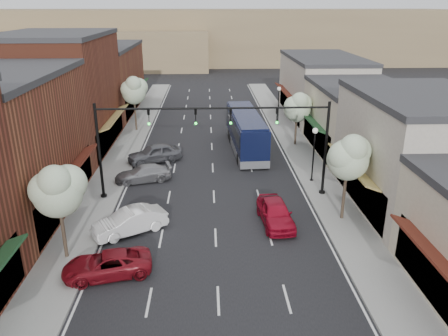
{
  "coord_description": "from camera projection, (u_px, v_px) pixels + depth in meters",
  "views": [
    {
      "loc": [
        -0.4,
        -21.25,
        13.27
      ],
      "look_at": [
        0.75,
        8.08,
        2.2
      ],
      "focal_mm": 35.0,
      "sensor_mm": 36.0,
      "label": 1
    }
  ],
  "objects": [
    {
      "name": "ground",
      "position": [
        216.0,
        255.0,
        24.56
      ],
      "size": [
        160.0,
        160.0,
        0.0
      ],
      "primitive_type": "plane",
      "color": "black",
      "rests_on": "ground"
    },
    {
      "name": "sidewalk_left",
      "position": [
        124.0,
        152.0,
        41.53
      ],
      "size": [
        2.8,
        73.0,
        0.15
      ],
      "primitive_type": "cube",
      "color": "gray",
      "rests_on": "ground"
    },
    {
      "name": "sidewalk_right",
      "position": [
        299.0,
        149.0,
        42.14
      ],
      "size": [
        2.8,
        73.0,
        0.15
      ],
      "primitive_type": "cube",
      "color": "gray",
      "rests_on": "ground"
    },
    {
      "name": "curb_left",
      "position": [
        139.0,
        151.0,
        41.58
      ],
      "size": [
        0.25,
        73.0,
        0.17
      ],
      "primitive_type": "cube",
      "color": "gray",
      "rests_on": "ground"
    },
    {
      "name": "curb_right",
      "position": [
        284.0,
        150.0,
        42.09
      ],
      "size": [
        0.25,
        73.0,
        0.17
      ],
      "primitive_type": "cube",
      "color": "gray",
      "rests_on": "ground"
    },
    {
      "name": "bldg_left_midfar",
      "position": [
        59.0,
        93.0,
        40.83
      ],
      "size": [
        10.14,
        14.1,
        10.9
      ],
      "color": "brown",
      "rests_on": "ground"
    },
    {
      "name": "bldg_left_far",
      "position": [
        100.0,
        79.0,
        56.23
      ],
      "size": [
        10.14,
        18.1,
        8.4
      ],
      "color": "brown",
      "rests_on": "ground"
    },
    {
      "name": "bldg_right_midnear",
      "position": [
        418.0,
        153.0,
        29.29
      ],
      "size": [
        9.14,
        12.1,
        7.9
      ],
      "color": "#BDB2A2",
      "rests_on": "ground"
    },
    {
      "name": "bldg_right_midfar",
      "position": [
        358.0,
        119.0,
        40.77
      ],
      "size": [
        9.14,
        12.1,
        6.4
      ],
      "color": "beige",
      "rests_on": "ground"
    },
    {
      "name": "bldg_right_far",
      "position": [
        322.0,
        87.0,
        53.69
      ],
      "size": [
        9.14,
        16.1,
        7.4
      ],
      "color": "#BDB2A2",
      "rests_on": "ground"
    },
    {
      "name": "hill_far",
      "position": [
        208.0,
        35.0,
        106.59
      ],
      "size": [
        120.0,
        30.0,
        12.0
      ],
      "primitive_type": "cube",
      "color": "#7A6647",
      "rests_on": "ground"
    },
    {
      "name": "hill_near",
      "position": [
        94.0,
        49.0,
        95.16
      ],
      "size": [
        50.0,
        20.0,
        8.0
      ],
      "primitive_type": "cube",
      "color": "#7A6647",
      "rests_on": "ground"
    },
    {
      "name": "signal_mast_right",
      "position": [
        293.0,
        135.0,
        30.61
      ],
      "size": [
        8.22,
        0.46,
        7.0
      ],
      "color": "black",
      "rests_on": "ground"
    },
    {
      "name": "signal_mast_left",
      "position": [
        132.0,
        137.0,
        30.2
      ],
      "size": [
        8.22,
        0.46,
        7.0
      ],
      "color": "black",
      "rests_on": "ground"
    },
    {
      "name": "tree_right_near",
      "position": [
        349.0,
        156.0,
        26.98
      ],
      "size": [
        2.85,
        2.65,
        5.95
      ],
      "color": "#47382B",
      "rests_on": "ground"
    },
    {
      "name": "tree_right_far",
      "position": [
        298.0,
        106.0,
        42.1
      ],
      "size": [
        2.85,
        2.65,
        5.43
      ],
      "color": "#47382B",
      "rests_on": "ground"
    },
    {
      "name": "tree_left_near",
      "position": [
        58.0,
        189.0,
        22.72
      ],
      "size": [
        2.85,
        2.65,
        5.69
      ],
      "color": "#47382B",
      "rests_on": "ground"
    },
    {
      "name": "tree_left_far",
      "position": [
        134.0,
        90.0,
        46.89
      ],
      "size": [
        2.85,
        2.65,
        6.13
      ],
      "color": "#47382B",
      "rests_on": "ground"
    },
    {
      "name": "lamp_post_near",
      "position": [
        314.0,
        146.0,
        33.6
      ],
      "size": [
        0.44,
        0.44,
        4.44
      ],
      "color": "black",
      "rests_on": "ground"
    },
    {
      "name": "lamp_post_far",
      "position": [
        279.0,
        99.0,
        49.97
      ],
      "size": [
        0.44,
        0.44,
        4.44
      ],
      "color": "black",
      "rests_on": "ground"
    },
    {
      "name": "coach_bus",
      "position": [
        246.0,
        131.0,
        41.69
      ],
      "size": [
        3.17,
        11.81,
        3.58
      ],
      "rotation": [
        0.0,
        0.0,
        0.05
      ],
      "color": "black",
      "rests_on": "ground"
    },
    {
      "name": "red_hatchback",
      "position": [
        275.0,
        213.0,
        27.82
      ],
      "size": [
        2.24,
        4.76,
        1.58
      ],
      "primitive_type": "imported",
      "rotation": [
        0.0,
        0.0,
        0.08
      ],
      "color": "maroon",
      "rests_on": "ground"
    },
    {
      "name": "parked_car_a",
      "position": [
        107.0,
        264.0,
        22.57
      ],
      "size": [
        4.91,
        3.06,
        1.27
      ],
      "primitive_type": "imported",
      "rotation": [
        0.0,
        0.0,
        -1.35
      ],
      "color": "maroon",
      "rests_on": "ground"
    },
    {
      "name": "parked_car_b",
      "position": [
        130.0,
        222.0,
        26.75
      ],
      "size": [
        4.73,
        3.72,
        1.5
      ],
      "primitive_type": "imported",
      "rotation": [
        0.0,
        0.0,
        -1.03
      ],
      "color": "silver",
      "rests_on": "ground"
    },
    {
      "name": "parked_car_c",
      "position": [
        143.0,
        174.0,
        34.59
      ],
      "size": [
        4.78,
        2.91,
        1.29
      ],
      "primitive_type": "imported",
      "rotation": [
        0.0,
        0.0,
        -1.31
      ],
      "color": "gray",
      "rests_on": "ground"
    },
    {
      "name": "parked_car_d",
      "position": [
        155.0,
        153.0,
        38.76
      ],
      "size": [
        5.17,
        3.7,
        1.63
      ],
      "primitive_type": "imported",
      "rotation": [
        0.0,
        0.0,
        -1.16
      ],
      "color": "#505157",
      "rests_on": "ground"
    }
  ]
}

